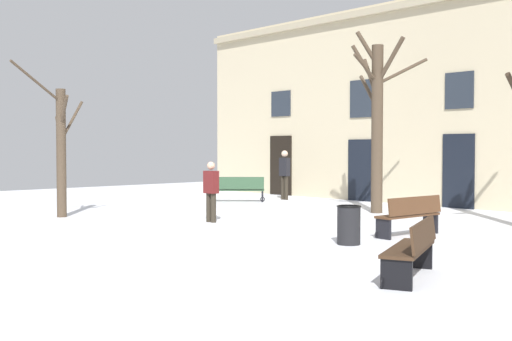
# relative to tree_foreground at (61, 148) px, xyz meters

# --- Properties ---
(ground_plane) EXTENTS (32.71, 32.71, 0.00)m
(ground_plane) POSITION_rel_tree_foreground_xyz_m (4.47, 1.44, -1.91)
(ground_plane) COLOR white
(building_facade) EXTENTS (20.44, 0.60, 7.02)m
(building_facade) POSITION_rel_tree_foreground_xyz_m (4.46, 10.64, 1.65)
(building_facade) COLOR beige
(building_facade) RESTS_ON ground
(tree_foreground) EXTENTS (1.45, 2.25, 4.19)m
(tree_foreground) POSITION_rel_tree_foreground_xyz_m (0.00, 0.00, 0.00)
(tree_foreground) COLOR #4C3D2D
(tree_foreground) RESTS_ON ground
(tree_right_of_center) EXTENTS (2.40, 2.15, 5.38)m
(tree_right_of_center) POSITION_rel_tree_foreground_xyz_m (5.32, 7.35, 0.89)
(tree_right_of_center) COLOR #4C3D2D
(tree_right_of_center) RESTS_ON ground
(litter_bin) EXTENTS (0.49, 0.49, 0.78)m
(litter_bin) POSITION_rel_tree_foreground_xyz_m (8.62, 1.87, -1.52)
(litter_bin) COLOR black
(litter_bin) RESTS_ON ground
(bench_near_center_tree) EXTENTS (0.60, 1.79, 0.88)m
(bench_near_center_tree) POSITION_rel_tree_foreground_xyz_m (8.79, 3.78, -1.45)
(bench_near_center_tree) COLOR #51331E
(bench_near_center_tree) RESTS_ON ground
(bench_near_lamp) EXTENTS (1.66, 1.65, 0.91)m
(bench_near_lamp) POSITION_rel_tree_foreground_xyz_m (-0.36, 6.90, -1.45)
(bench_near_lamp) COLOR #2D4C33
(bench_near_lamp) RESTS_ON ground
(bench_facing_shops) EXTENTS (1.15, 1.87, 0.87)m
(bench_facing_shops) POSITION_rel_tree_foreground_xyz_m (11.32, -0.07, -1.46)
(bench_facing_shops) COLOR #3D2819
(bench_facing_shops) RESTS_ON ground
(person_near_bench) EXTENTS (0.39, 0.24, 1.84)m
(person_near_bench) POSITION_rel_tree_foreground_xyz_m (0.12, 8.81, -0.88)
(person_near_bench) COLOR #2D271E
(person_near_bench) RESTS_ON ground
(person_strolling) EXTENTS (0.39, 0.23, 1.57)m
(person_strolling) POSITION_rel_tree_foreground_xyz_m (3.82, 2.26, -1.05)
(person_strolling) COLOR #2D271E
(person_strolling) RESTS_ON ground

